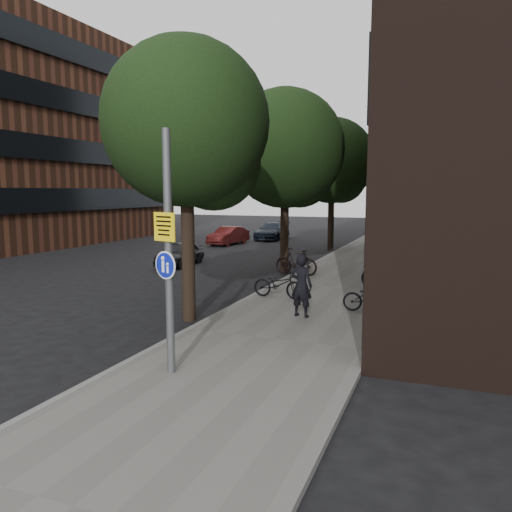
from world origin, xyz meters
The scene contains 15 objects.
ground centered at (0.00, 0.00, 0.00)m, with size 120.00×120.00×0.00m, color black.
sidewalk centered at (0.25, 10.00, 0.06)m, with size 4.50×60.00×0.12m, color #64625C.
curb_edge centered at (-2.00, 10.00, 0.07)m, with size 0.15×60.00×0.13m, color slate.
street_tree_near centered at (-2.53, 4.64, 5.11)m, with size 4.40×4.40×7.50m.
street_tree_mid centered at (-2.53, 13.14, 5.11)m, with size 5.00×5.00×7.80m.
street_tree_far centered at (-2.53, 22.14, 5.11)m, with size 5.00×5.00×7.80m.
signpost centered at (-0.85, 0.60, 2.41)m, with size 0.51×0.18×4.53m.
pedestrian centered at (0.28, 5.57, 0.98)m, with size 0.63×0.41×1.73m, color black.
parked_bike_facade_near centered at (2.00, 6.76, 0.54)m, with size 0.56×1.60×0.84m, color black.
parked_bike_facade_far centered at (2.00, 10.25, 0.65)m, with size 0.50×1.78×1.07m, color black.
parked_bike_curb_near centered at (-1.07, 7.63, 0.57)m, with size 0.60×1.71×0.90m, color black.
parked_bike_curb_far centered at (-1.80, 12.10, 0.67)m, with size 0.52×1.84×1.11m, color black.
parked_car_near centered at (-7.97, 13.39, 0.57)m, with size 1.34×3.34×1.14m, color black.
parked_car_mid centered at (-9.62, 22.71, 0.59)m, with size 1.26×3.61×1.19m, color maroon.
parked_car_far centered at (-8.10, 27.16, 0.62)m, with size 1.74×4.29×1.25m, color black.
Camera 1 is at (3.93, -7.31, 3.53)m, focal length 35.00 mm.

